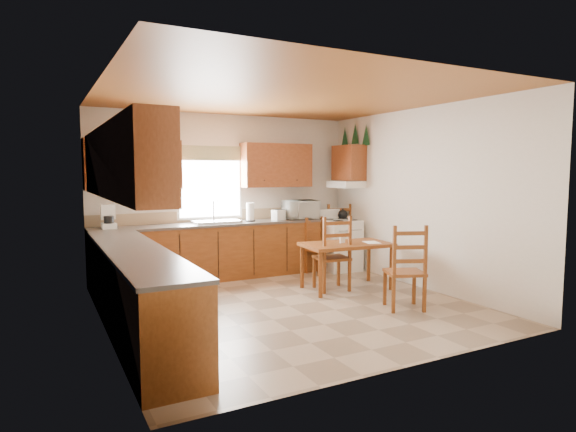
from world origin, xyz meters
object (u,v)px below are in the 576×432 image
stove (340,245)px  chair_near_left (405,267)px  chair_far_right (343,237)px  microwave (301,210)px  chair_near_right (332,253)px  dining_table (346,266)px  chair_far_left (320,246)px

stove → chair_near_left: chair_near_left is taller
chair_far_right → microwave: bearing=177.2°
microwave → chair_far_right: 0.93m
chair_far_right → chair_near_left: bearing=-92.1°
chair_near_right → chair_far_right: 1.58m
dining_table → chair_near_left: (0.06, -1.21, 0.20)m
dining_table → chair_near_right: 0.31m
stove → chair_near_right: 1.45m
stove → chair_near_right: (-0.91, -1.13, 0.11)m
dining_table → chair_far_right: 1.51m
chair_near_left → chair_far_left: 2.31m
stove → chair_near_right: chair_near_right is taller
chair_near_left → dining_table: bearing=-64.4°
microwave → chair_far_left: (0.16, -0.40, -0.61)m
dining_table → chair_far_left: (0.22, 1.10, 0.13)m
chair_near_right → chair_far_left: chair_near_right is taller
dining_table → chair_near_right: (-0.22, 0.06, 0.20)m
stove → dining_table: size_ratio=0.68×
chair_near_left → chair_far_right: 2.58m
chair_near_left → chair_near_right: bearing=-54.7°
dining_table → chair_near_left: 1.22m
chair_far_right → chair_near_right: bearing=-115.7°
chair_near_left → chair_near_right: (-0.28, 1.27, 0.01)m
chair_far_left → chair_far_right: (0.58, 0.17, 0.10)m
stove → dining_table: 1.38m
chair_far_left → chair_near_right: bearing=-123.9°
microwave → chair_far_right: (0.74, -0.23, -0.51)m
dining_table → stove: bearing=64.9°
chair_near_left → chair_far_left: (0.16, 2.31, -0.06)m
chair_near_left → chair_far_left: size_ratio=1.14×
stove → chair_near_right: size_ratio=0.80×
stove → chair_far_left: bearing=-165.5°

